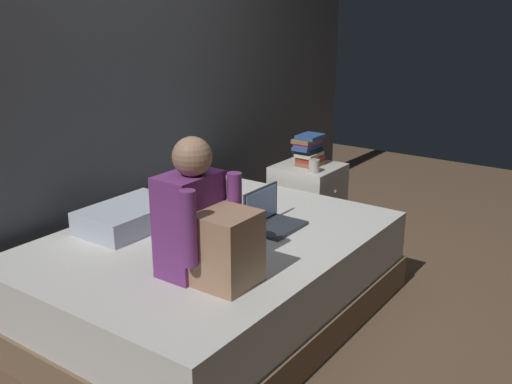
% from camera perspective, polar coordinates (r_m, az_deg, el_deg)
% --- Properties ---
extents(ground_plane, '(8.00, 8.00, 0.00)m').
position_cam_1_polar(ground_plane, '(3.42, 1.89, -11.98)').
color(ground_plane, brown).
extents(wall_back, '(5.60, 0.10, 2.70)m').
position_cam_1_polar(wall_back, '(3.77, -13.62, 12.09)').
color(wall_back, '#4C4F54').
rests_on(wall_back, ground_plane).
extents(bed, '(2.00, 1.50, 0.49)m').
position_cam_1_polar(bed, '(3.32, -4.37, -8.24)').
color(bed, '#7A6047').
rests_on(bed, ground_plane).
extents(nightstand, '(0.44, 0.46, 0.57)m').
position_cam_1_polar(nightstand, '(4.37, 5.02, -1.04)').
color(nightstand, beige).
rests_on(nightstand, ground_plane).
extents(person_sitting, '(0.39, 0.44, 0.66)m').
position_cam_1_polar(person_sitting, '(2.67, -5.03, -3.30)').
color(person_sitting, '#75337A').
rests_on(person_sitting, bed).
extents(laptop, '(0.32, 0.23, 0.22)m').
position_cam_1_polar(laptop, '(3.31, 1.42, -2.53)').
color(laptop, '#333842').
rests_on(laptop, bed).
extents(pillow, '(0.56, 0.36, 0.13)m').
position_cam_1_polar(pillow, '(3.38, -12.10, -2.33)').
color(pillow, silver).
rests_on(pillow, bed).
extents(book_stack, '(0.23, 0.17, 0.23)m').
position_cam_1_polar(book_stack, '(4.26, 5.15, 4.09)').
color(book_stack, brown).
rests_on(book_stack, nightstand).
extents(mug, '(0.08, 0.08, 0.09)m').
position_cam_1_polar(mug, '(4.11, 5.66, 2.54)').
color(mug, '#BCB2A3').
rests_on(mug, nightstand).
extents(clothes_pile, '(0.27, 0.22, 0.12)m').
position_cam_1_polar(clothes_pile, '(3.83, -4.16, 0.33)').
color(clothes_pile, '#8E3D47').
rests_on(clothes_pile, bed).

